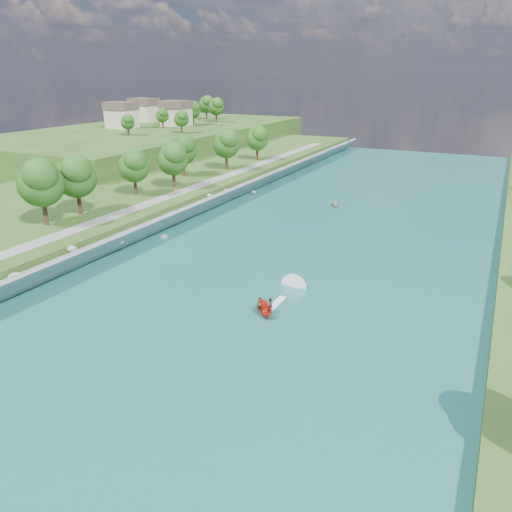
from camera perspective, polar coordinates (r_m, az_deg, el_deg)
The scene contains 11 objects.
ground at distance 58.43m, azimuth -3.08°, elevation -6.88°, with size 260.00×260.00×0.00m, color #2D5119.
river_water at distance 74.93m, azimuth 4.43°, elevation -0.56°, with size 55.00×240.00×0.10m, color #196059.
berm_west at distance 103.03m, azimuth -22.32°, elevation 4.79°, with size 45.00×240.00×3.50m, color #2D5119.
ridge_west at distance 178.50m, azimuth -11.50°, elevation 12.80°, with size 60.00×120.00×9.00m, color #2D5119.
riprap_bank at distance 85.89m, azimuth -12.04°, elevation 3.03°, with size 4.29×236.00×4.20m.
riverside_path at distance 90.44m, azimuth -14.99°, elevation 4.81°, with size 3.00×200.00×0.10m, color gray.
ridge_houses at distance 185.33m, azimuth -12.30°, elevation 15.75°, with size 29.50×29.50×8.40m.
trees_west at distance 84.65m, azimuth -24.83°, elevation 6.65°, with size 15.15×152.20×13.15m.
trees_ridge at distance 184.42m, azimuth -7.09°, elevation 16.15°, with size 23.91×61.17×10.54m.
motorboat at distance 59.92m, azimuth 1.84°, elevation -5.40°, with size 3.60×18.63×2.20m.
raft at distance 106.41m, azimuth 9.04°, elevation 5.82°, with size 3.56×3.72×1.70m.
Camera 1 is at (25.89, -45.07, 26.68)m, focal length 35.00 mm.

